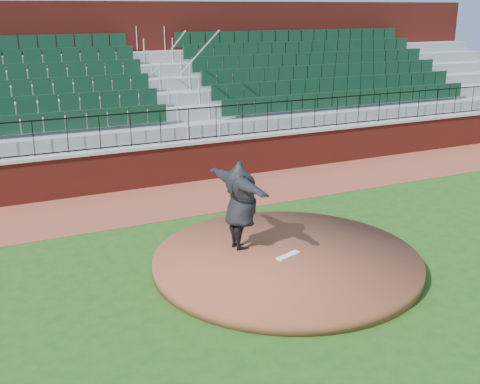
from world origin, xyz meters
TOP-DOWN VIEW (x-y plane):
  - ground at (0.00, 0.00)m, footprint 90.00×90.00m
  - warning_track at (0.00, 5.40)m, footprint 34.00×3.20m
  - field_wall at (0.00, 7.00)m, footprint 34.00×0.35m
  - wall_cap at (0.00, 7.00)m, footprint 34.00×0.45m
  - wall_railing at (0.00, 7.00)m, footprint 34.00×0.05m
  - seating_stands at (0.00, 9.72)m, footprint 34.00×5.10m
  - concourse_wall at (0.00, 12.52)m, footprint 34.00×0.50m
  - pitchers_mound at (0.38, 0.02)m, footprint 5.67×5.67m
  - pitching_rubber at (0.39, -0.04)m, footprint 0.62×0.34m
  - pitcher at (-0.31, 0.83)m, footprint 0.80×2.44m

SIDE VIEW (x-z plane):
  - ground at x=0.00m, z-range 0.00..0.00m
  - warning_track at x=0.00m, z-range 0.00..0.01m
  - pitchers_mound at x=0.38m, z-range 0.00..0.25m
  - pitching_rubber at x=0.39m, z-range 0.25..0.29m
  - field_wall at x=0.00m, z-range 0.00..1.20m
  - pitcher at x=-0.31m, z-range 0.25..2.21m
  - wall_cap at x=0.00m, z-range 1.20..1.30m
  - wall_railing at x=0.00m, z-range 1.30..2.30m
  - seating_stands at x=0.00m, z-range 0.00..4.60m
  - concourse_wall at x=0.00m, z-range 0.00..5.50m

